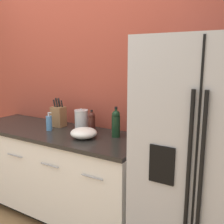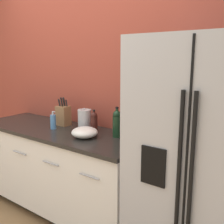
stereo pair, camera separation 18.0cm
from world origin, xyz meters
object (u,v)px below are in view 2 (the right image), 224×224
(knife_block, at_px, (63,115))
(soap_dispenser, at_px, (53,122))
(oil_bottle, at_px, (94,122))
(refrigerator, at_px, (204,168))
(mixing_bowl, at_px, (85,132))
(wine_bottle, at_px, (117,123))
(steel_canister, at_px, (85,120))

(knife_block, distance_m, soap_dispenser, 0.17)
(oil_bottle, bearing_deg, soap_dispenser, -159.93)
(knife_block, xyz_separation_m, soap_dispenser, (0.03, -0.17, -0.03))
(refrigerator, xyz_separation_m, mixing_bowl, (-1.05, -0.02, 0.08))
(knife_block, bearing_deg, soap_dispenser, -80.94)
(soap_dispenser, xyz_separation_m, mixing_bowl, (0.45, -0.03, -0.03))
(soap_dispenser, bearing_deg, mixing_bowl, -4.35)
(knife_block, relative_size, wine_bottle, 1.08)
(refrigerator, height_order, oil_bottle, refrigerator)
(steel_canister, bearing_deg, oil_bottle, -6.25)
(refrigerator, height_order, soap_dispenser, refrigerator)
(soap_dispenser, relative_size, steel_canister, 0.84)
(steel_canister, bearing_deg, wine_bottle, -2.12)
(oil_bottle, relative_size, mixing_bowl, 0.92)
(wine_bottle, bearing_deg, steel_canister, 177.88)
(wine_bottle, relative_size, oil_bottle, 1.26)
(soap_dispenser, bearing_deg, wine_bottle, 12.46)
(soap_dispenser, bearing_deg, steel_canister, 30.85)
(knife_block, relative_size, steel_canister, 1.36)
(mixing_bowl, bearing_deg, wine_bottle, 39.14)
(oil_bottle, bearing_deg, refrigerator, -8.28)
(soap_dispenser, relative_size, oil_bottle, 0.84)
(wine_bottle, xyz_separation_m, soap_dispenser, (-0.67, -0.15, -0.05))
(refrigerator, bearing_deg, mixing_bowl, -178.73)
(wine_bottle, distance_m, oil_bottle, 0.27)
(knife_block, relative_size, oil_bottle, 1.36)
(oil_bottle, distance_m, mixing_bowl, 0.20)
(knife_block, distance_m, steel_canister, 0.30)
(refrigerator, distance_m, knife_block, 1.54)
(knife_block, height_order, steel_canister, knife_block)
(oil_bottle, height_order, steel_canister, same)
(refrigerator, relative_size, knife_block, 5.84)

